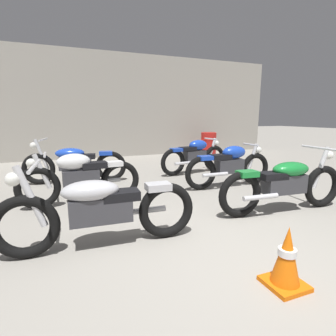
% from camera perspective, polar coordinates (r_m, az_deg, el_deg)
% --- Properties ---
extents(ground_plane, '(60.00, 60.00, 0.00)m').
position_cam_1_polar(ground_plane, '(3.00, 15.77, -17.77)').
color(ground_plane, gray).
extents(back_wall, '(12.76, 0.24, 3.60)m').
position_cam_1_polar(back_wall, '(9.72, -12.16, 13.03)').
color(back_wall, '#9E998E').
rests_on(back_wall, ground).
extents(motorcycle_left_row_0, '(2.17, 0.68, 0.97)m').
position_cam_1_polar(motorcycle_left_row_0, '(2.98, -14.56, -8.38)').
color(motorcycle_left_row_0, black).
rests_on(motorcycle_left_row_0, ground).
extents(motorcycle_left_row_1, '(1.97, 0.48, 0.88)m').
position_cam_1_polar(motorcycle_left_row_1, '(4.55, -18.42, -1.79)').
color(motorcycle_left_row_1, black).
rests_on(motorcycle_left_row_1, ground).
extents(motorcycle_left_row_2, '(2.16, 0.68, 0.97)m').
position_cam_1_polar(motorcycle_left_row_2, '(6.06, -19.53, 1.17)').
color(motorcycle_left_row_2, black).
rests_on(motorcycle_left_row_2, ground).
extents(motorcycle_right_row_0, '(2.17, 0.68, 0.97)m').
position_cam_1_polar(motorcycle_right_row_0, '(4.32, 23.98, -2.94)').
color(motorcycle_right_row_0, black).
rests_on(motorcycle_right_row_0, ground).
extents(motorcycle_right_row_1, '(1.97, 0.48, 0.88)m').
position_cam_1_polar(motorcycle_right_row_1, '(5.51, 13.21, 0.67)').
color(motorcycle_right_row_1, black).
rests_on(motorcycle_right_row_1, ground).
extents(motorcycle_right_row_2, '(1.96, 0.59, 0.88)m').
position_cam_1_polar(motorcycle_right_row_2, '(6.74, 5.88, 2.76)').
color(motorcycle_right_row_2, black).
rests_on(motorcycle_right_row_2, ground).
extents(oil_drum, '(0.59, 0.59, 0.85)m').
position_cam_1_polar(oil_drum, '(9.95, 8.76, 5.17)').
color(oil_drum, red).
rests_on(oil_drum, ground).
extents(traffic_cone, '(0.32, 0.32, 0.54)m').
position_cam_1_polar(traffic_cone, '(2.54, 24.30, -17.36)').
color(traffic_cone, orange).
rests_on(traffic_cone, ground).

